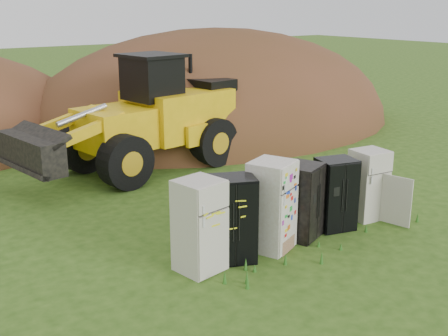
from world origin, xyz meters
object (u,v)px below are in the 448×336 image
(fridge_leftmost, at_px, (199,226))
(fridge_open_door, at_px, (368,184))
(wheel_loader, at_px, (129,116))
(fridge_sticker, at_px, (271,206))
(fridge_dark_mid, at_px, (302,201))
(fridge_black_right, at_px, (335,194))
(fridge_black_side, at_px, (232,219))

(fridge_leftmost, height_order, fridge_open_door, fridge_leftmost)
(fridge_open_door, distance_m, wheel_loader, 7.36)
(fridge_sticker, xyz_separation_m, wheel_loader, (0.12, 6.70, 0.81))
(fridge_leftmost, xyz_separation_m, wheel_loader, (1.87, 6.67, 0.86))
(fridge_leftmost, bearing_deg, fridge_dark_mid, -9.32)
(fridge_black_right, bearing_deg, fridge_black_side, -166.06)
(wheel_loader, bearing_deg, fridge_leftmost, -114.53)
(fridge_leftmost, height_order, fridge_black_side, fridge_leftmost)
(fridge_black_right, bearing_deg, fridge_sticker, -165.25)
(fridge_leftmost, height_order, wheel_loader, wheel_loader)
(fridge_dark_mid, bearing_deg, fridge_black_side, 158.22)
(fridge_sticker, distance_m, wheel_loader, 6.75)
(fridge_leftmost, relative_size, fridge_sticker, 0.96)
(fridge_black_right, bearing_deg, wheel_loader, 119.61)
(fridge_leftmost, relative_size, fridge_dark_mid, 1.10)
(fridge_sticker, xyz_separation_m, fridge_black_right, (1.91, 0.00, -0.13))
(fridge_sticker, relative_size, fridge_black_right, 1.16)
(fridge_black_right, bearing_deg, fridge_dark_mid, -168.59)
(fridge_black_side, height_order, fridge_black_right, fridge_black_side)
(fridge_sticker, distance_m, fridge_black_right, 1.92)
(fridge_black_side, bearing_deg, fridge_leftmost, -156.51)
(fridge_sticker, relative_size, wheel_loader, 0.26)
(fridge_sticker, bearing_deg, fridge_open_door, -23.24)
(fridge_black_right, height_order, wheel_loader, wheel_loader)
(fridge_dark_mid, relative_size, fridge_open_door, 0.99)
(fridge_sticker, height_order, fridge_black_right, fridge_sticker)
(fridge_leftmost, bearing_deg, fridge_black_right, -10.29)
(fridge_black_side, xyz_separation_m, wheel_loader, (1.10, 6.67, 0.90))
(fridge_sticker, bearing_deg, fridge_black_side, 154.25)
(fridge_black_side, bearing_deg, fridge_dark_mid, 23.89)
(fridge_leftmost, bearing_deg, fridge_black_side, -9.61)
(fridge_black_side, distance_m, wheel_loader, 6.81)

